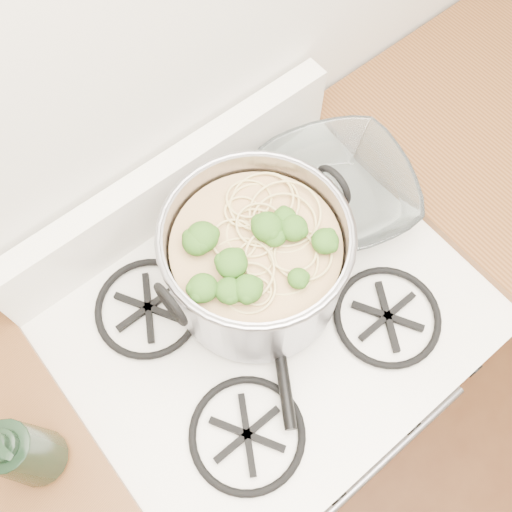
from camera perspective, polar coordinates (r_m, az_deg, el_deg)
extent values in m
plane|color=silver|center=(0.87, -13.50, 21.15)|extent=(3.60, 0.00, 3.60)
cube|color=white|center=(1.57, 0.80, -11.80)|extent=(0.76, 0.65, 0.81)
cube|color=white|center=(1.11, 1.12, -6.16)|extent=(0.76, 0.65, 0.04)
cube|color=black|center=(1.53, 8.77, -20.39)|extent=(0.58, 0.02, 0.46)
cube|color=black|center=(1.08, 1.15, -5.61)|extent=(0.60, 0.56, 0.02)
cylinder|color=black|center=(1.16, 7.81, -22.41)|extent=(0.04, 0.03, 0.04)
cylinder|color=black|center=(1.21, 15.06, -15.86)|extent=(0.04, 0.03, 0.04)
cylinder|color=black|center=(1.27, 20.68, -10.28)|extent=(0.04, 0.03, 0.04)
cube|color=silver|center=(1.54, -15.10, -22.75)|extent=(0.25, 0.65, 0.88)
cube|color=#4F2C13|center=(1.10, -21.19, -21.35)|extent=(0.25, 0.65, 0.04)
cube|color=silver|center=(1.89, 22.00, 5.99)|extent=(1.00, 0.65, 0.88)
cylinder|color=gray|center=(1.00, 0.00, -0.51)|extent=(0.31, 0.31, 0.21)
torus|color=gray|center=(0.91, 0.00, 2.13)|extent=(0.32, 0.32, 0.01)
torus|color=black|center=(0.90, -8.53, -4.81)|extent=(0.01, 0.08, 0.08)
torus|color=black|center=(0.99, 7.74, 6.97)|extent=(0.01, 0.08, 0.08)
cylinder|color=#A47E4D|center=(1.01, 0.00, -0.99)|extent=(0.29, 0.29, 0.17)
sphere|color=#2A5516|center=(0.92, 0.00, 1.59)|extent=(0.04, 0.04, 0.04)
sphere|color=#2A5516|center=(0.92, 0.00, 1.59)|extent=(0.04, 0.04, 0.04)
sphere|color=#2A5516|center=(0.92, 0.00, 1.59)|extent=(0.04, 0.04, 0.04)
sphere|color=#2A5516|center=(0.92, 0.00, 1.59)|extent=(0.04, 0.04, 0.04)
sphere|color=#2A5516|center=(0.92, 0.00, 1.59)|extent=(0.04, 0.04, 0.04)
sphere|color=#2A5516|center=(0.92, 0.00, 1.59)|extent=(0.04, 0.04, 0.04)
sphere|color=#2A5516|center=(0.92, 0.00, 1.59)|extent=(0.04, 0.04, 0.04)
sphere|color=#2A5516|center=(0.92, 0.00, 1.59)|extent=(0.04, 0.04, 0.04)
sphere|color=#2A5516|center=(0.92, 0.00, 1.59)|extent=(0.04, 0.04, 0.04)
sphere|color=#2A5516|center=(0.92, 0.00, 1.59)|extent=(0.04, 0.04, 0.04)
sphere|color=#2A5516|center=(0.92, 0.00, 1.59)|extent=(0.04, 0.04, 0.04)
sphere|color=#2A5516|center=(0.92, 0.00, 1.59)|extent=(0.04, 0.04, 0.04)
sphere|color=#2A5516|center=(0.92, 0.00, 1.59)|extent=(0.04, 0.04, 0.04)
imported|color=white|center=(1.17, 7.94, 5.94)|extent=(0.16, 0.16, 0.03)
imported|color=black|center=(0.97, -22.76, -17.49)|extent=(0.12, 0.12, 0.24)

